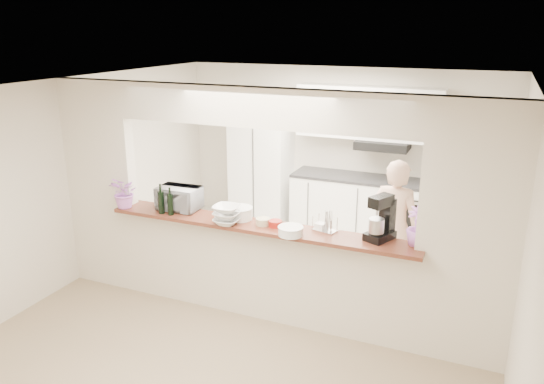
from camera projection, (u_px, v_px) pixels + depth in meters
The scene contains 19 objects.
floor at pixel (260, 315), 5.88m from camera, with size 6.00×6.00×0.00m, color tan.
tile_overlay at pixel (307, 260), 7.24m from camera, with size 5.00×2.90×0.01m, color beige.
partition at pixel (260, 187), 5.43m from camera, with size 5.00×0.15×2.50m.
bar_counter at pixel (260, 268), 5.70m from camera, with size 3.40×0.38×1.09m.
kitchen_cabinets at pixel (323, 170), 8.05m from camera, with size 3.15×0.62×2.25m.
refrigerator at pixel (478, 197), 7.18m from camera, with size 0.75×0.70×1.70m, color #AFAFB4.
flower_left at pixel (125, 192), 5.96m from camera, with size 0.33×0.28×0.37m, color #DF76C8.
wine_bottle_a at pixel (161, 202), 5.80m from camera, with size 0.07×0.07×0.34m.
wine_bottle_b at pixel (170, 204), 5.76m from camera, with size 0.06×0.06×0.31m.
toaster_oven at pixel (179, 198), 5.94m from camera, with size 0.47×0.32×0.26m, color #A3A3A8.
serving_bowls at pixel (227, 215), 5.48m from camera, with size 0.27×0.27×0.20m, color white.
plate_stack_a at pixel (240, 213), 5.65m from camera, with size 0.28×0.28×0.13m.
plate_stack_b at pixel (291, 231), 5.21m from camera, with size 0.25×0.25×0.09m.
red_bowl at pixel (275, 224), 5.44m from camera, with size 0.14×0.14×0.07m, color maroon.
tan_bowl at pixel (263, 221), 5.50m from camera, with size 0.15×0.15×0.07m, color tan.
utensil_caddy at pixel (325, 222), 5.31m from camera, with size 0.26×0.19×0.22m.
stand_mixer at pixel (382, 220), 5.08m from camera, with size 0.30×0.35×0.44m.
flower_right at pixel (418, 226), 4.94m from camera, with size 0.21×0.21×0.38m, color #BC65B9.
person at pixel (394, 227), 6.21m from camera, with size 0.59×0.39×1.62m, color #D3A389.
Camera 1 is at (2.16, -4.73, 3.06)m, focal length 35.00 mm.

